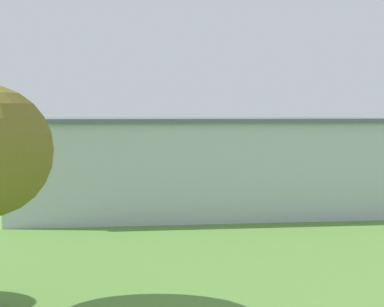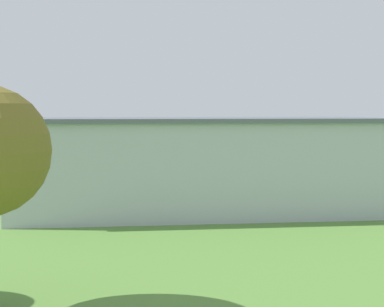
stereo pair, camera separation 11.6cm
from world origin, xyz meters
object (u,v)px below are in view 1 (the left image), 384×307
object	(u,v)px
person_by_parked_cars	(57,181)
hangar	(198,165)
windsock	(41,135)
person_watching_takeoff	(151,179)
person_crossing_taxiway	(315,178)
car_silver	(22,185)
car_red	(314,182)
person_walking_on_apron	(136,178)
biplane	(191,140)

from	to	relation	value
person_by_parked_cars	hangar	bearing A→B (deg)	130.09
windsock	person_by_parked_cars	bearing A→B (deg)	102.59
person_watching_takeoff	person_by_parked_cars	distance (m)	9.92
person_watching_takeoff	person_crossing_taxiway	xyz separation A→B (m)	(-17.89, 0.65, 0.00)
hangar	car_silver	distance (m)	21.13
hangar	person_crossing_taxiway	distance (m)	21.73
person_watching_takeoff	car_red	bearing A→B (deg)	165.80
person_watching_takeoff	person_crossing_taxiway	size ratio (longest dim) A/B	1.00
person_watching_takeoff	person_walking_on_apron	size ratio (longest dim) A/B	1.01
car_red	car_silver	world-z (taller)	car_red
hangar	person_walking_on_apron	bearing A→B (deg)	-73.89
person_walking_on_apron	car_silver	bearing A→B (deg)	23.90
car_silver	windsock	world-z (taller)	windsock
car_silver	person_crossing_taxiway	distance (m)	31.00
car_red	windsock	bearing A→B (deg)	-41.64
biplane	car_silver	size ratio (longest dim) A/B	2.04
car_silver	person_walking_on_apron	bearing A→B (deg)	-156.10
biplane	car_silver	xyz separation A→B (m)	(19.09, 24.31, -3.19)
car_red	windsock	world-z (taller)	windsock
hangar	windsock	world-z (taller)	hangar
person_walking_on_apron	windsock	world-z (taller)	windsock
biplane	hangar	bearing A→B (deg)	85.94
person_walking_on_apron	windsock	distance (m)	27.25
biplane	car_red	size ratio (longest dim) A/B	1.96
person_watching_takeoff	windsock	size ratio (longest dim) A/B	0.31
person_by_parked_cars	windsock	bearing A→B (deg)	-77.41
biplane	person_watching_takeoff	xyz separation A→B (m)	(6.13, 20.57, -3.20)
hangar	person_watching_takeoff	bearing A→B (deg)	-78.14
hangar	person_by_parked_cars	xyz separation A→B (m)	(13.39, -15.91, -2.98)
person_crossing_taxiway	windsock	xyz separation A→B (m)	(33.41, -25.08, 3.77)
biplane	car_silver	bearing A→B (deg)	51.85
person_walking_on_apron	person_crossing_taxiway	size ratio (longest dim) A/B	0.99
windsock	person_walking_on_apron	bearing A→B (deg)	120.86
person_by_parked_cars	person_crossing_taxiway	xyz separation A→B (m)	(-27.79, -0.09, -0.04)
person_walking_on_apron	car_red	bearing A→B (deg)	163.39
hangar	windsock	bearing A→B (deg)	-65.16
car_silver	person_watching_takeoff	world-z (taller)	person_watching_takeoff
car_silver	windsock	bearing A→B (deg)	-84.81
person_watching_takeoff	person_crossing_taxiway	bearing A→B (deg)	177.91
person_walking_on_apron	windsock	bearing A→B (deg)	-59.14
car_red	car_silver	xyz separation A→B (m)	(29.67, -0.49, -0.04)
car_red	person_walking_on_apron	bearing A→B (deg)	-16.61
windsock	car_silver	bearing A→B (deg)	95.19
person_crossing_taxiway	windsock	world-z (taller)	windsock
biplane	windsock	distance (m)	22.00
biplane	car_red	bearing A→B (deg)	113.11
car_silver	person_crossing_taxiway	size ratio (longest dim) A/B	2.66
car_red	person_watching_takeoff	distance (m)	17.24
person_by_parked_cars	car_red	bearing A→B (deg)	172.53
person_crossing_taxiway	hangar	bearing A→B (deg)	48.01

